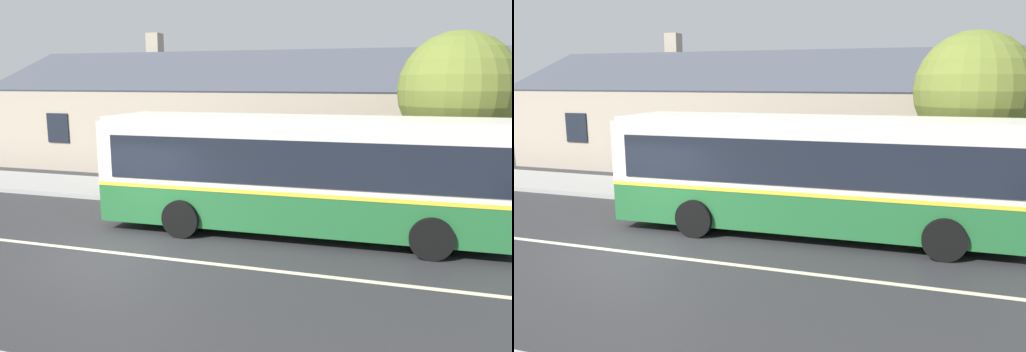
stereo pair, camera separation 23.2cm
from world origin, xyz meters
The scene contains 8 objects.
ground_plane centered at (0.00, 0.00, 0.00)m, with size 300.00×300.00×0.00m, color #2D2D30.
sidewalk_far centered at (0.00, 6.00, 0.07)m, with size 60.00×3.00×0.15m, color #9E9E99.
lane_divider_stripe centered at (0.00, 0.00, 0.00)m, with size 60.00×0.16×0.01m, color beige.
community_building centered at (-0.05, 13.77, 1.91)m, with size 25.19×9.80×6.50m.
transit_bus centered at (3.72, 2.90, 1.67)m, with size 10.71×2.95×3.11m.
bench_by_building centered at (-3.00, 5.45, 0.57)m, with size 1.67×0.51×0.94m.
bench_down_street centered at (1.02, 5.30, 0.58)m, with size 1.85×0.51×0.94m.
street_tree_primary centered at (7.77, 6.62, 3.65)m, with size 3.56×3.56×5.52m.
Camera 1 is at (6.37, -9.83, 4.03)m, focal length 35.00 mm.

